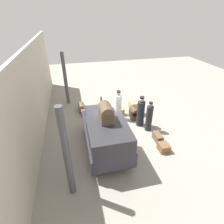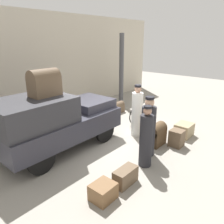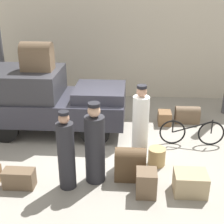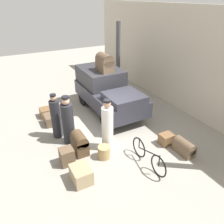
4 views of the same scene
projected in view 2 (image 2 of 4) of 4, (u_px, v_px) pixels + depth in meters
The scene contains 17 objects.
ground_plane at pixel (113, 140), 7.67m from camera, with size 30.00×30.00×0.00m, color gray.
station_building_facade at pixel (41, 66), 9.44m from camera, with size 16.00×0.15×4.50m.
canopy_pillar_right at pixel (121, 70), 11.44m from camera, with size 0.24×0.24×3.65m.
truck at pixel (54, 120), 6.71m from camera, with size 3.97×1.82×1.82m.
bicycle at pixel (141, 112), 9.44m from camera, with size 1.71×0.04×0.74m.
wicker_basket at pixel (150, 128), 8.13m from camera, with size 0.41×0.41×0.43m.
porter_standing_middle at pixel (146, 139), 5.92m from camera, with size 0.36×0.36×1.75m.
porter_with_bicycle at pixel (137, 113), 7.83m from camera, with size 0.39×0.39×1.88m.
conductor_in_dark_uniform at pixel (148, 129), 6.48m from camera, with size 0.43×0.43×1.83m.
trunk_barrel_dark at pixel (156, 134), 7.25m from camera, with size 0.67×0.43×0.75m.
suitcase_small_leather at pixel (103, 192), 4.81m from camera, with size 0.53×0.46×0.38m.
suitcase_black_upright at pixel (184, 130), 7.93m from camera, with size 0.67×0.53×0.47m.
trunk_large_brown at pixel (125, 176), 5.31m from camera, with size 0.66×0.32×0.41m.
suitcase_tan_flat at pixel (110, 113), 9.83m from camera, with size 0.39×0.48×0.40m.
trunk_umber_medium at pixel (117, 108), 10.42m from camera, with size 0.74×0.38×0.52m.
trunk_wicker_pale at pixel (177, 138), 7.18m from camera, with size 0.42×0.42×0.56m.
trunk_on_truck_roof at pixel (44, 83), 6.19m from camera, with size 0.84×0.52×0.77m.
Camera 2 is at (-5.31, -4.48, 3.40)m, focal length 35.00 mm.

